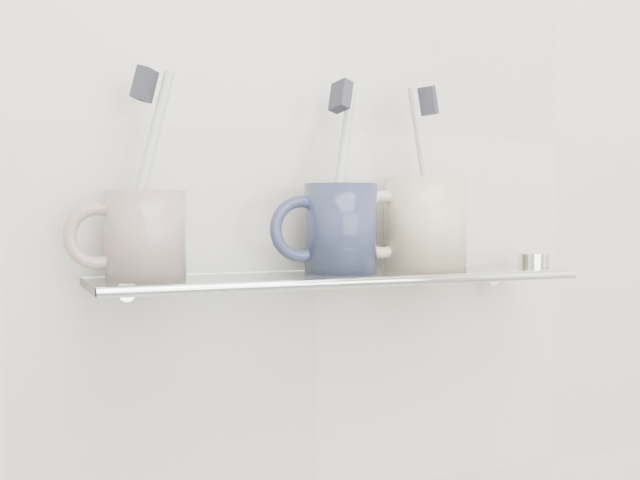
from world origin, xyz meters
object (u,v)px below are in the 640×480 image
mug_right (425,224)px  mug_center (341,229)px  shelf_glass (341,278)px  mug_left (146,235)px

mug_right → mug_center: bearing=-174.3°
mug_center → shelf_glass: bearing=-134.5°
mug_left → mug_center: 0.20m
shelf_glass → mug_left: bearing=178.5°
mug_left → mug_center: bearing=-12.8°
shelf_glass → mug_center: size_ratio=5.44×
shelf_glass → mug_center: mug_center is taller
mug_right → mug_left: bearing=-174.3°
mug_left → shelf_glass: bearing=-14.2°
shelf_glass → mug_center: bearing=68.6°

